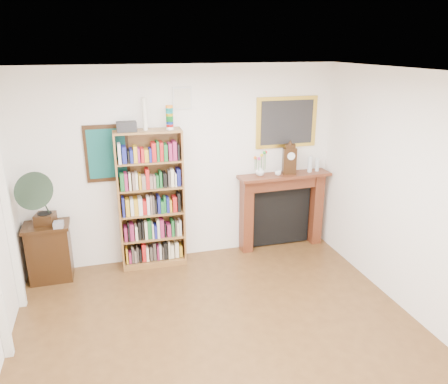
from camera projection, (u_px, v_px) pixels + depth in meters
name	position (u px, v px, depth m)	size (l,w,h in m)	color
room	(235.00, 235.00, 3.96)	(4.51, 5.01, 2.81)	#4D3017
teal_poster	(107.00, 153.00, 5.87)	(0.58, 0.04, 0.78)	black
small_picture	(182.00, 98.00, 5.91)	(0.26, 0.04, 0.30)	white
gilt_painting	(287.00, 122.00, 6.44)	(0.95, 0.04, 0.75)	gold
bookshelf	(151.00, 192.00, 6.04)	(0.91, 0.34, 2.27)	brown
side_cabinet	(50.00, 252.00, 5.86)	(0.58, 0.42, 0.80)	black
fireplace	(282.00, 203.00, 6.75)	(1.43, 0.38, 1.20)	#451C10
gramophone	(40.00, 196.00, 5.49)	(0.59, 0.68, 0.78)	black
cd_stack	(58.00, 225.00, 5.63)	(0.12, 0.12, 0.08)	#A9A8B4
mantel_clock	(290.00, 160.00, 6.48)	(0.21, 0.14, 0.45)	black
flower_vase	(260.00, 171.00, 6.44)	(0.14, 0.14, 0.14)	white
teacup	(278.00, 173.00, 6.46)	(0.09, 0.09, 0.07)	white
bottle_left	(310.00, 164.00, 6.61)	(0.07, 0.07, 0.24)	silver
bottle_right	(317.00, 165.00, 6.66)	(0.06, 0.06, 0.20)	silver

